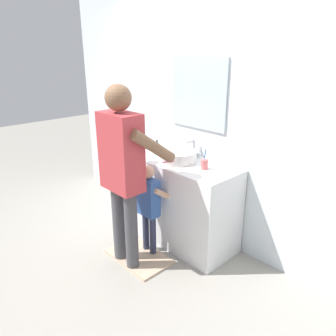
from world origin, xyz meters
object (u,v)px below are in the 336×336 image
at_px(child_toddler, 149,202).
at_px(adult_parent, 123,163).
at_px(toothbrush_cup, 204,164).
at_px(soap_bottle, 157,149).

relative_size(child_toddler, adult_parent, 0.55).
distance_m(toothbrush_cup, soap_bottle, 0.64).
distance_m(toothbrush_cup, adult_parent, 0.77).
xyz_separation_m(toothbrush_cup, child_toddler, (-0.34, -0.41, -0.38)).
bearing_deg(toothbrush_cup, adult_parent, -117.95).
relative_size(soap_bottle, child_toddler, 0.18).
bearing_deg(adult_parent, child_toddler, 85.27).
height_order(toothbrush_cup, adult_parent, adult_parent).
bearing_deg(toothbrush_cup, child_toddler, -129.61).
bearing_deg(child_toddler, soap_bottle, 128.73).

